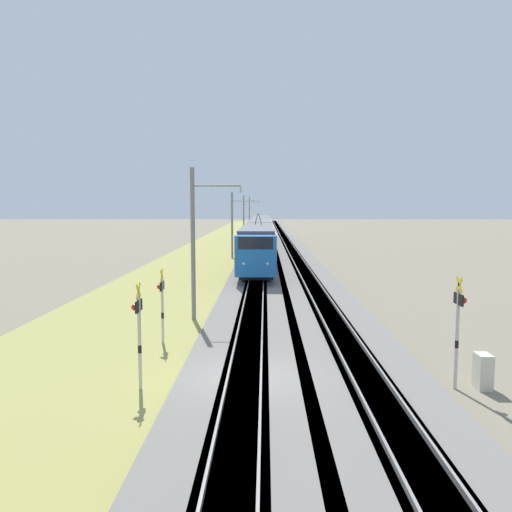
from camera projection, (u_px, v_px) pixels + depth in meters
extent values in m
plane|color=#7A705B|center=(245.00, 386.00, 16.33)|extent=(400.00, 400.00, 0.00)
cube|color=slate|center=(260.00, 249.00, 66.05)|extent=(240.00, 4.40, 0.30)
cube|color=slate|center=(290.00, 249.00, 65.98)|extent=(240.00, 4.40, 0.30)
cube|color=#4C4238|center=(260.00, 249.00, 66.05)|extent=(240.00, 1.57, 0.30)
cube|color=gray|center=(256.00, 247.00, 66.04)|extent=(240.00, 0.07, 0.15)
cube|color=gray|center=(264.00, 247.00, 66.02)|extent=(240.00, 0.07, 0.15)
cube|color=#4C4238|center=(290.00, 249.00, 65.98)|extent=(240.00, 1.57, 0.30)
cube|color=gray|center=(286.00, 247.00, 65.96)|extent=(240.00, 0.07, 0.15)
cube|color=gray|center=(294.00, 247.00, 65.94)|extent=(240.00, 0.07, 0.15)
cube|color=#99934C|center=(211.00, 250.00, 66.18)|extent=(240.00, 8.91, 0.12)
cube|color=blue|center=(256.00, 256.00, 34.78)|extent=(1.86, 2.86, 2.80)
cube|color=black|center=(256.00, 242.00, 34.41)|extent=(1.34, 2.39, 0.84)
sphere|color=#F2EAC6|center=(243.00, 264.00, 33.97)|extent=(0.20, 0.20, 0.20)
sphere|color=#F2EAC6|center=(268.00, 264.00, 33.94)|extent=(0.20, 0.20, 0.20)
cube|color=navy|center=(258.00, 256.00, 44.84)|extent=(18.16, 2.98, 0.78)
cube|color=silver|center=(258.00, 240.00, 44.69)|extent=(18.16, 2.98, 2.02)
cube|color=black|center=(258.00, 238.00, 44.68)|extent=(16.71, 3.00, 0.85)
cube|color=#515156|center=(258.00, 227.00, 44.58)|extent=(18.16, 2.74, 0.25)
cube|color=black|center=(258.00, 263.00, 44.90)|extent=(17.25, 2.54, 0.55)
cylinder|color=black|center=(249.00, 272.00, 37.65)|extent=(0.86, 0.12, 0.86)
cylinder|color=black|center=(263.00, 272.00, 37.63)|extent=(0.86, 0.12, 0.86)
cube|color=navy|center=(260.00, 240.00, 64.42)|extent=(20.02, 2.98, 0.78)
cube|color=silver|center=(260.00, 230.00, 64.28)|extent=(20.02, 2.98, 2.02)
cube|color=black|center=(260.00, 228.00, 64.26)|extent=(18.42, 3.00, 0.85)
cube|color=#515156|center=(260.00, 221.00, 64.17)|extent=(20.02, 2.74, 0.25)
cube|color=black|center=(260.00, 246.00, 64.49)|extent=(19.02, 2.54, 0.55)
cube|color=navy|center=(261.00, 232.00, 84.93)|extent=(20.02, 2.98, 0.78)
cube|color=silver|center=(261.00, 224.00, 84.79)|extent=(20.02, 2.98, 2.02)
cube|color=black|center=(261.00, 223.00, 84.77)|extent=(18.42, 3.00, 0.85)
cube|color=#515156|center=(261.00, 217.00, 84.67)|extent=(20.02, 2.74, 0.25)
cube|color=black|center=(261.00, 236.00, 85.00)|extent=(19.02, 2.54, 0.55)
cylinder|color=black|center=(256.00, 219.00, 47.22)|extent=(0.06, 0.33, 1.08)
cylinder|color=black|center=(260.00, 219.00, 47.22)|extent=(0.06, 0.33, 1.08)
cube|color=black|center=(256.00, 283.00, 37.73)|extent=(0.10, 0.10, 0.00)
cylinder|color=beige|center=(140.00, 344.00, 15.56)|extent=(0.11, 0.11, 3.13)
cylinder|color=black|center=(140.00, 349.00, 15.58)|extent=(0.12, 0.12, 0.25)
cube|color=black|center=(139.00, 306.00, 15.44)|extent=(0.70, 0.06, 0.36)
sphere|color=red|center=(135.00, 307.00, 15.22)|extent=(0.20, 0.20, 0.20)
sphere|color=red|center=(138.00, 304.00, 15.66)|extent=(0.20, 0.20, 0.20)
cube|color=yellow|center=(138.00, 291.00, 15.39)|extent=(0.49, 0.03, 0.49)
cube|color=yellow|center=(138.00, 291.00, 15.39)|extent=(0.49, 0.03, 0.49)
cylinder|color=beige|center=(457.00, 339.00, 15.87)|extent=(0.11, 0.11, 3.28)
cylinder|color=black|center=(457.00, 344.00, 15.89)|extent=(0.12, 0.12, 0.25)
cube|color=black|center=(459.00, 299.00, 15.74)|extent=(0.70, 0.06, 0.36)
sphere|color=red|center=(458.00, 298.00, 15.96)|extent=(0.20, 0.20, 0.20)
sphere|color=red|center=(464.00, 301.00, 15.51)|extent=(0.20, 0.20, 0.20)
cube|color=yellow|center=(459.00, 284.00, 15.69)|extent=(0.49, 0.03, 0.49)
cube|color=yellow|center=(459.00, 284.00, 15.69)|extent=(0.49, 0.03, 0.49)
cylinder|color=beige|center=(162.00, 312.00, 20.82)|extent=(0.11, 0.11, 2.89)
cylinder|color=black|center=(163.00, 315.00, 20.84)|extent=(0.12, 0.12, 0.25)
cube|color=black|center=(162.00, 286.00, 20.71)|extent=(0.70, 0.06, 0.36)
sphere|color=red|center=(159.00, 287.00, 20.49)|extent=(0.20, 0.20, 0.20)
sphere|color=red|center=(161.00, 285.00, 20.94)|extent=(0.20, 0.20, 0.20)
cube|color=yellow|center=(162.00, 275.00, 20.67)|extent=(0.49, 0.03, 0.49)
cube|color=yellow|center=(162.00, 275.00, 20.67)|extent=(0.49, 0.03, 0.49)
cylinder|color=slate|center=(193.00, 246.00, 24.94)|extent=(0.22, 0.22, 7.75)
cylinder|color=slate|center=(216.00, 186.00, 24.62)|extent=(0.08, 2.40, 0.08)
cylinder|color=#B2ADA8|center=(241.00, 190.00, 24.62)|extent=(0.10, 0.10, 0.30)
cylinder|color=slate|center=(232.00, 226.00, 54.32)|extent=(0.22, 0.22, 7.29)
cylinder|color=slate|center=(243.00, 201.00, 54.02)|extent=(0.08, 2.40, 0.08)
cylinder|color=#B2ADA8|center=(254.00, 203.00, 54.02)|extent=(0.10, 0.10, 0.30)
cylinder|color=slate|center=(244.00, 218.00, 83.66)|extent=(0.22, 0.22, 7.53)
cylinder|color=slate|center=(251.00, 201.00, 83.35)|extent=(0.08, 2.40, 0.08)
cylinder|color=#B2ADA8|center=(258.00, 202.00, 83.34)|extent=(0.10, 0.10, 0.30)
cylinder|color=slate|center=(249.00, 214.00, 113.00)|extent=(0.22, 0.22, 7.79)
cylinder|color=slate|center=(255.00, 201.00, 112.67)|extent=(0.08, 2.40, 0.08)
cylinder|color=#B2ADA8|center=(260.00, 202.00, 112.67)|extent=(0.10, 0.10, 0.30)
cube|color=beige|center=(483.00, 371.00, 16.01)|extent=(0.64, 0.45, 1.14)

